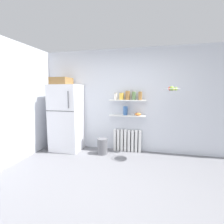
{
  "coord_description": "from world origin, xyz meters",
  "views": [
    {
      "loc": [
        0.62,
        -2.23,
        1.55
      ],
      "look_at": [
        -0.29,
        1.6,
        1.05
      ],
      "focal_mm": 26.74,
      "sensor_mm": 36.0,
      "label": 1
    }
  ],
  "objects_px": {
    "shelf_bowl": "(138,114)",
    "refrigerator": "(66,116)",
    "storage_jar_3": "(134,96)",
    "storage_jar_1": "(122,96)",
    "storage_jar_2": "(128,95)",
    "vase": "(125,111)",
    "storage_jar_0": "(116,96)",
    "trash_bin": "(102,146)",
    "storage_jar_4": "(140,96)",
    "hanging_fruit_basket": "(172,89)",
    "radiator": "(127,141)"
  },
  "relations": [
    {
      "from": "hanging_fruit_basket",
      "to": "vase",
      "type": "bearing_deg",
      "value": 157.84
    },
    {
      "from": "storage_jar_4",
      "to": "radiator",
      "type": "bearing_deg",
      "value": 174.4
    },
    {
      "from": "refrigerator",
      "to": "storage_jar_3",
      "type": "height_order",
      "value": "refrigerator"
    },
    {
      "from": "storage_jar_3",
      "to": "hanging_fruit_basket",
      "type": "height_order",
      "value": "hanging_fruit_basket"
    },
    {
      "from": "refrigerator",
      "to": "radiator",
      "type": "relative_size",
      "value": 2.66
    },
    {
      "from": "storage_jar_0",
      "to": "shelf_bowl",
      "type": "xyz_separation_m",
      "value": [
        0.57,
        0.0,
        -0.44
      ]
    },
    {
      "from": "trash_bin",
      "to": "hanging_fruit_basket",
      "type": "bearing_deg",
      "value": -4.19
    },
    {
      "from": "storage_jar_2",
      "to": "vase",
      "type": "height_order",
      "value": "storage_jar_2"
    },
    {
      "from": "storage_jar_2",
      "to": "storage_jar_4",
      "type": "bearing_deg",
      "value": -0.0
    },
    {
      "from": "refrigerator",
      "to": "storage_jar_1",
      "type": "relative_size",
      "value": 10.1
    },
    {
      "from": "refrigerator",
      "to": "trash_bin",
      "type": "distance_m",
      "value": 1.23
    },
    {
      "from": "refrigerator",
      "to": "trash_bin",
      "type": "relative_size",
      "value": 4.92
    },
    {
      "from": "storage_jar_3",
      "to": "vase",
      "type": "relative_size",
      "value": 0.98
    },
    {
      "from": "storage_jar_0",
      "to": "hanging_fruit_basket",
      "type": "bearing_deg",
      "value": -18.14
    },
    {
      "from": "refrigerator",
      "to": "vase",
      "type": "height_order",
      "value": "refrigerator"
    },
    {
      "from": "vase",
      "to": "hanging_fruit_basket",
      "type": "bearing_deg",
      "value": -22.16
    },
    {
      "from": "storage_jar_3",
      "to": "storage_jar_4",
      "type": "relative_size",
      "value": 0.99
    },
    {
      "from": "vase",
      "to": "trash_bin",
      "type": "xyz_separation_m",
      "value": [
        -0.52,
        -0.31,
        -0.86
      ]
    },
    {
      "from": "storage_jar_2",
      "to": "vase",
      "type": "relative_size",
      "value": 1.06
    },
    {
      "from": "storage_jar_0",
      "to": "vase",
      "type": "relative_size",
      "value": 0.79
    },
    {
      "from": "radiator",
      "to": "storage_jar_3",
      "type": "xyz_separation_m",
      "value": [
        0.15,
        -0.03,
        1.16
      ]
    },
    {
      "from": "storage_jar_2",
      "to": "shelf_bowl",
      "type": "relative_size",
      "value": 1.54
    },
    {
      "from": "refrigerator",
      "to": "radiator",
      "type": "distance_m",
      "value": 1.71
    },
    {
      "from": "storage_jar_3",
      "to": "storage_jar_2",
      "type": "bearing_deg",
      "value": 180.0
    },
    {
      "from": "storage_jar_0",
      "to": "storage_jar_1",
      "type": "bearing_deg",
      "value": 0.0
    },
    {
      "from": "storage_jar_2",
      "to": "storage_jar_4",
      "type": "xyz_separation_m",
      "value": [
        0.31,
        -0.0,
        -0.01
      ]
    },
    {
      "from": "storage_jar_4",
      "to": "shelf_bowl",
      "type": "relative_size",
      "value": 1.43
    },
    {
      "from": "radiator",
      "to": "storage_jar_0",
      "type": "height_order",
      "value": "storage_jar_0"
    },
    {
      "from": "shelf_bowl",
      "to": "refrigerator",
      "type": "bearing_deg",
      "value": -173.47
    },
    {
      "from": "radiator",
      "to": "storage_jar_3",
      "type": "height_order",
      "value": "storage_jar_3"
    },
    {
      "from": "storage_jar_2",
      "to": "shelf_bowl",
      "type": "bearing_deg",
      "value": 0.0
    },
    {
      "from": "storage_jar_3",
      "to": "storage_jar_4",
      "type": "distance_m",
      "value": 0.15
    },
    {
      "from": "shelf_bowl",
      "to": "storage_jar_0",
      "type": "bearing_deg",
      "value": -180.0
    },
    {
      "from": "vase",
      "to": "trash_bin",
      "type": "relative_size",
      "value": 0.58
    },
    {
      "from": "storage_jar_3",
      "to": "trash_bin",
      "type": "distance_m",
      "value": 1.47
    },
    {
      "from": "radiator",
      "to": "storage_jar_4",
      "type": "height_order",
      "value": "storage_jar_4"
    },
    {
      "from": "radiator",
      "to": "vase",
      "type": "distance_m",
      "value": 0.78
    },
    {
      "from": "storage_jar_3",
      "to": "storage_jar_1",
      "type": "bearing_deg",
      "value": -180.0
    },
    {
      "from": "shelf_bowl",
      "to": "trash_bin",
      "type": "bearing_deg",
      "value": -159.55
    },
    {
      "from": "refrigerator",
      "to": "hanging_fruit_basket",
      "type": "distance_m",
      "value": 2.66
    },
    {
      "from": "refrigerator",
      "to": "shelf_bowl",
      "type": "xyz_separation_m",
      "value": [
        1.83,
        0.21,
        0.09
      ]
    },
    {
      "from": "storage_jar_1",
      "to": "storage_jar_3",
      "type": "distance_m",
      "value": 0.31
    },
    {
      "from": "storage_jar_1",
      "to": "storage_jar_0",
      "type": "bearing_deg",
      "value": 180.0
    },
    {
      "from": "storage_jar_4",
      "to": "trash_bin",
      "type": "height_order",
      "value": "storage_jar_4"
    },
    {
      "from": "shelf_bowl",
      "to": "storage_jar_3",
      "type": "bearing_deg",
      "value": 180.0
    },
    {
      "from": "shelf_bowl",
      "to": "vase",
      "type": "bearing_deg",
      "value": 180.0
    },
    {
      "from": "storage_jar_0",
      "to": "hanging_fruit_basket",
      "type": "height_order",
      "value": "hanging_fruit_basket"
    },
    {
      "from": "storage_jar_3",
      "to": "shelf_bowl",
      "type": "relative_size",
      "value": 1.42
    },
    {
      "from": "storage_jar_2",
      "to": "storage_jar_4",
      "type": "height_order",
      "value": "storage_jar_2"
    },
    {
      "from": "refrigerator",
      "to": "storage_jar_0",
      "type": "xyz_separation_m",
      "value": [
        1.27,
        0.21,
        0.52
      ]
    }
  ]
}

